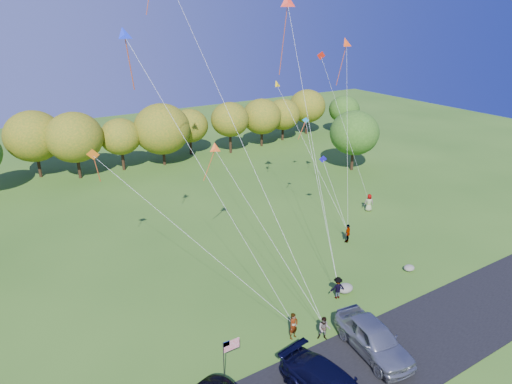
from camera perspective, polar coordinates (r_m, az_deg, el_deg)
ground at (r=29.62m, az=6.85°, el=-17.18°), size 140.00×140.00×0.00m
asphalt_lane at (r=27.42m, az=12.44°, el=-21.32°), size 44.00×6.00×0.06m
treeline at (r=57.14m, az=-17.18°, el=6.67°), size 75.08×27.90×8.32m
minivan_silver at (r=28.35m, az=14.48°, el=-17.26°), size 2.98×5.81×1.89m
flyer_a at (r=28.70m, az=4.72°, el=-16.34°), size 0.70×0.52×1.74m
flyer_b at (r=28.85m, az=8.51°, el=-16.53°), size 0.96×0.94×1.56m
flyer_c at (r=32.52m, az=10.17°, el=-11.70°), size 1.16×0.84×1.62m
flyer_d at (r=39.97m, az=11.40°, el=-5.07°), size 1.05×0.86×1.67m
flyer_e at (r=46.54m, az=13.93°, el=-1.30°), size 1.02×0.91×1.76m
flag_assembly at (r=25.23m, az=-3.46°, el=-19.19°), size 0.99×0.64×2.67m
boulder_near at (r=33.49m, az=11.05°, el=-11.73°), size 1.22×0.96×0.61m
boulder_far at (r=37.26m, az=18.59°, el=-8.99°), size 0.87×0.72×0.45m
kites_aloft at (r=35.33m, az=-0.81°, el=18.04°), size 21.87×11.39×17.40m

